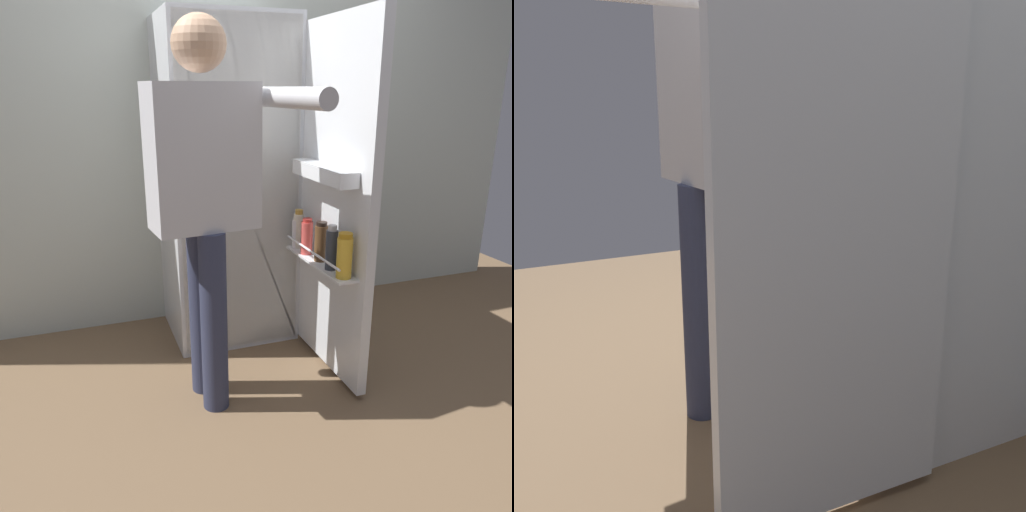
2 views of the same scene
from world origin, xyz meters
The scene contains 4 objects.
ground_plane centered at (0.00, 0.00, 0.00)m, with size 5.14×5.14×0.00m, color brown.
kitchen_wall centered at (0.00, 0.87, 1.25)m, with size 4.40×0.10×2.49m, color beige.
refrigerator centered at (0.03, 0.48, 0.89)m, with size 0.74×1.25×1.78m.
person centered at (-0.29, -0.15, 1.02)m, with size 0.60×0.74×1.69m.
Camera 1 is at (-0.80, -2.20, 1.42)m, focal length 35.49 mm.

